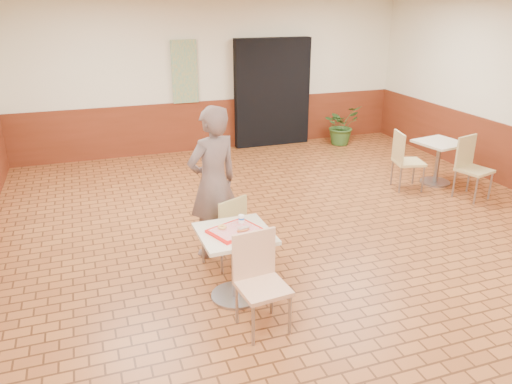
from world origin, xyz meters
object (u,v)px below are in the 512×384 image
object	(u,v)px
customer	(213,183)
second_table	(438,155)
ring_donut	(222,227)
chair_second_front	(471,164)
main_table	(235,254)
long_john_donut	(243,229)
chair_main_back	(227,228)
potted_plant	(341,125)
chair_main_front	(259,277)
chair_second_left	(404,158)
paper_cup	(241,219)
serving_tray	(235,231)

from	to	relation	value
customer	second_table	distance (m)	4.36
ring_donut	chair_second_front	bearing A→B (deg)	18.47
main_table	ring_donut	world-z (taller)	ring_donut
ring_donut	long_john_donut	world-z (taller)	long_john_donut
chair_main_back	long_john_donut	bearing A→B (deg)	62.23
chair_main_back	potted_plant	distance (m)	5.63
long_john_donut	potted_plant	world-z (taller)	potted_plant
main_table	long_john_donut	bearing A→B (deg)	-46.40
potted_plant	second_table	bearing A→B (deg)	-82.01
ring_donut	second_table	distance (m)	4.85
main_table	chair_main_back	xyz separation A→B (m)	(0.11, 0.67, -0.03)
chair_main_front	ring_donut	world-z (taller)	chair_main_front
second_table	chair_second_left	size ratio (longest dim) A/B	0.76
long_john_donut	chair_second_left	world-z (taller)	chair_second_left
chair_main_front	ring_donut	xyz separation A→B (m)	(-0.19, 0.59, 0.28)
chair_main_back	second_table	bearing A→B (deg)	175.71
main_table	chair_second_front	bearing A→B (deg)	19.64
customer	second_table	bearing A→B (deg)	176.29
customer	main_table	bearing A→B (deg)	67.74
main_table	potted_plant	distance (m)	6.21
customer	long_john_donut	xyz separation A→B (m)	(0.02, -1.09, -0.11)
chair_main_front	paper_cup	world-z (taller)	chair_main_front
customer	ring_donut	distance (m)	0.98
main_table	potted_plant	bearing A→B (deg)	51.74
main_table	serving_tray	world-z (taller)	serving_tray
customer	chair_second_left	xyz separation A→B (m)	(3.47, 1.14, -0.39)
ring_donut	potted_plant	size ratio (longest dim) A/B	0.11
chair_main_back	paper_cup	world-z (taller)	chair_main_back
long_john_donut	chair_second_left	distance (m)	4.12
serving_tray	chair_second_front	world-z (taller)	chair_second_front
serving_tray	ring_donut	size ratio (longest dim) A/B	5.20
main_table	serving_tray	bearing A→B (deg)	0.00
serving_tray	long_john_donut	world-z (taller)	long_john_donut
chair_second_left	long_john_donut	bearing A→B (deg)	136.23
chair_main_back	paper_cup	size ratio (longest dim) A/B	10.89
chair_main_back	chair_second_left	xyz separation A→B (m)	(3.42, 1.49, 0.05)
serving_tray	paper_cup	distance (m)	0.18
customer	chair_main_front	bearing A→B (deg)	71.44
serving_tray	chair_second_front	bearing A→B (deg)	19.64
chair_main_back	customer	xyz separation A→B (m)	(-0.06, 0.35, 0.43)
main_table	ring_donut	distance (m)	0.32
main_table	chair_second_front	xyz separation A→B (m)	(4.29, 1.53, 0.03)
chair_main_back	chair_main_front	bearing A→B (deg)	63.75
customer	long_john_donut	bearing A→B (deg)	71.46
serving_tray	chair_second_front	xyz separation A→B (m)	(4.29, 1.53, -0.24)
main_table	second_table	size ratio (longest dim) A/B	1.05
serving_tray	paper_cup	xyz separation A→B (m)	(0.11, 0.13, 0.06)
chair_second_front	chair_main_back	bearing A→B (deg)	176.56
chair_main_front	paper_cup	size ratio (longest dim) A/B	11.80
paper_cup	potted_plant	distance (m)	6.05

